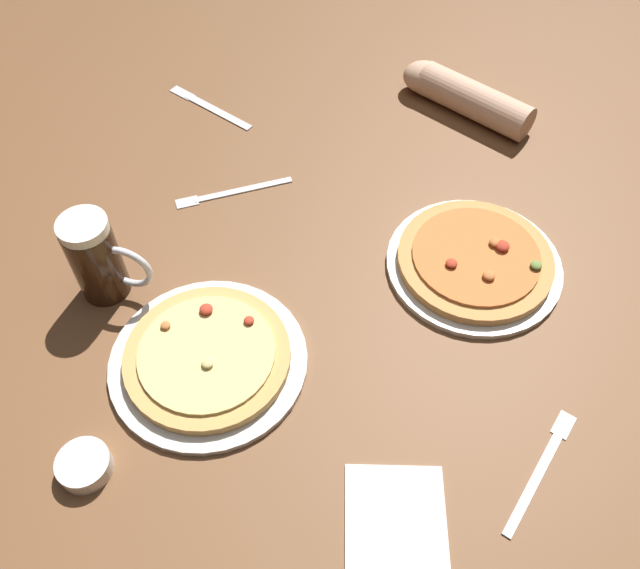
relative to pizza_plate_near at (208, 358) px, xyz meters
The scene contains 10 objects.
ground_plane 0.24m from the pizza_plate_near, 58.15° to the left, with size 2.40×2.40×0.03m, color brown.
pizza_plate_near is the anchor object (origin of this frame).
pizza_plate_far 0.50m from the pizza_plate_near, 42.96° to the left, with size 0.32×0.32×0.05m.
beer_mug_dark 0.25m from the pizza_plate_near, 160.60° to the left, with size 0.14×0.08×0.17m.
ramekin_butter 0.24m from the pizza_plate_near, 112.56° to the right, with size 0.08×0.08×0.03m, color silver.
napkin_folded 0.38m from the pizza_plate_near, 21.73° to the right, with size 0.14×0.15×0.01m, color white.
fork_left 0.39m from the pizza_plate_near, 108.43° to the left, with size 0.20×0.16×0.01m.
knife_right 0.66m from the pizza_plate_near, 114.82° to the left, with size 0.23×0.09×0.01m.
fork_spare 0.54m from the pizza_plate_near, ahead, with size 0.08×0.22×0.01m.
diner_arm 0.82m from the pizza_plate_near, 72.50° to the left, with size 0.30×0.17×0.08m.
Camera 1 is at (0.24, -0.67, 0.96)m, focal length 37.90 mm.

